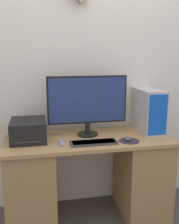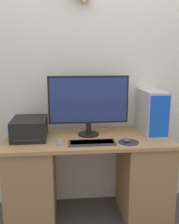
# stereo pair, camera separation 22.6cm
# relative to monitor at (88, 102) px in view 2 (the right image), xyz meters

# --- Properties ---
(wall_back) EXTENTS (6.40, 0.13, 2.70)m
(wall_back) POSITION_rel_monitor_xyz_m (-0.01, 0.26, 0.26)
(wall_back) COLOR silver
(wall_back) RESTS_ON ground_plane
(desk) EXTENTS (1.46, 0.60, 0.78)m
(desk) POSITION_rel_monitor_xyz_m (-0.01, -0.09, -0.69)
(desk) COLOR tan
(desk) RESTS_ON ground_plane
(monitor) EXTENTS (0.72, 0.19, 0.54)m
(monitor) POSITION_rel_monitor_xyz_m (0.00, 0.00, 0.00)
(monitor) COLOR black
(monitor) RESTS_ON desk
(keyboard) EXTENTS (0.39, 0.13, 0.02)m
(keyboard) POSITION_rel_monitor_xyz_m (0.01, -0.25, -0.30)
(keyboard) COLOR #3D3D42
(keyboard) RESTS_ON desk
(mousepad) EXTENTS (0.18, 0.18, 0.00)m
(mousepad) POSITION_rel_monitor_xyz_m (0.32, -0.24, -0.31)
(mousepad) COLOR #2D2D33
(mousepad) RESTS_ON desk
(mouse) EXTENTS (0.06, 0.08, 0.03)m
(mouse) POSITION_rel_monitor_xyz_m (0.30, -0.24, -0.29)
(mouse) COLOR #4C4C51
(mouse) RESTS_ON mousepad
(computer_tower) EXTENTS (0.19, 0.46, 0.41)m
(computer_tower) POSITION_rel_monitor_xyz_m (0.59, 0.03, -0.11)
(computer_tower) COLOR #B2B2B7
(computer_tower) RESTS_ON desk
(printer) EXTENTS (0.30, 0.36, 0.18)m
(printer) POSITION_rel_monitor_xyz_m (-0.52, -0.04, -0.22)
(printer) COLOR black
(printer) RESTS_ON desk
(remote_control) EXTENTS (0.04, 0.16, 0.02)m
(remote_control) POSITION_rel_monitor_xyz_m (-0.26, -0.19, -0.30)
(remote_control) COLOR gray
(remote_control) RESTS_ON desk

